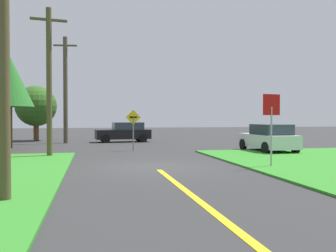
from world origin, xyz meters
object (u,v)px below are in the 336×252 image
object	(u,v)px
car_approaching_junction	(124,132)
utility_pole_mid	(49,80)
car_on_crossroad	(269,138)
utility_pole_far	(65,89)
stop_sign	(271,115)
utility_pole_near	(3,5)
direction_sign	(133,125)
oak_tree_left	(10,81)
pine_tree_center	(36,106)

from	to	relation	value
car_approaching_junction	utility_pole_mid	world-z (taller)	utility_pole_mid
car_on_crossroad	utility_pole_far	bearing A→B (deg)	49.51
stop_sign	car_approaching_junction	xyz separation A→B (m)	(-4.41, 16.97, -1.29)
utility_pole_near	direction_sign	size ratio (longest dim) A/B	3.60
car_on_crossroad	oak_tree_left	world-z (taller)	oak_tree_left
car_approaching_junction	pine_tree_center	distance (m)	8.32
utility_pole_far	pine_tree_center	distance (m)	4.81
utility_pole_near	utility_pole_mid	size ratio (longest dim) A/B	1.18
direction_sign	oak_tree_left	world-z (taller)	oak_tree_left
stop_sign	direction_sign	size ratio (longest dim) A/B	1.18
direction_sign	pine_tree_center	xyz separation A→B (m)	(-7.22, 11.40, 1.47)
stop_sign	oak_tree_left	distance (m)	17.86
oak_tree_left	utility_pole_far	bearing A→B (deg)	48.03
utility_pole_mid	direction_sign	bearing A→B (deg)	30.51
utility_pole_near	utility_pole_far	distance (m)	20.67
utility_pole_near	oak_tree_left	size ratio (longest dim) A/B	1.44
direction_sign	oak_tree_left	size ratio (longest dim) A/B	0.40
oak_tree_left	direction_sign	bearing A→B (deg)	-26.71
utility_pole_far	pine_tree_center	bearing A→B (deg)	126.09
car_approaching_junction	direction_sign	xyz separation A→B (m)	(-0.15, -8.24, 0.74)
utility_pole_mid	pine_tree_center	distance (m)	14.37
utility_pole_mid	pine_tree_center	bearing A→B (deg)	100.65
utility_pole_far	oak_tree_left	bearing A→B (deg)	-131.97
car_on_crossroad	direction_sign	size ratio (longest dim) A/B	1.74
utility_pole_near	stop_sign	bearing A→B (deg)	25.50
car_on_crossroad	direction_sign	world-z (taller)	direction_sign
utility_pole_far	oak_tree_left	distance (m)	4.99
car_approaching_junction	oak_tree_left	world-z (taller)	oak_tree_left
stop_sign	utility_pole_mid	xyz separation A→B (m)	(-9.13, 6.03, 1.82)
direction_sign	utility_pole_mid	bearing A→B (deg)	-149.49
car_on_crossroad	utility_pole_near	bearing A→B (deg)	130.03
car_on_crossroad	utility_pole_mid	distance (m)	12.69
stop_sign	car_approaching_junction	world-z (taller)	stop_sign
direction_sign	pine_tree_center	size ratio (longest dim) A/B	0.52
car_approaching_junction	utility_pole_far	size ratio (longest dim) A/B	0.55
stop_sign	direction_sign	bearing A→B (deg)	-75.85
utility_pole_near	direction_sign	world-z (taller)	utility_pole_near
utility_pole_mid	direction_sign	world-z (taller)	utility_pole_mid
car_on_crossroad	utility_pole_near	distance (m)	16.67
oak_tree_left	pine_tree_center	size ratio (longest dim) A/B	1.29
stop_sign	pine_tree_center	bearing A→B (deg)	-73.10
stop_sign	utility_pole_near	world-z (taller)	utility_pole_near
car_approaching_junction	utility_pole_mid	bearing A→B (deg)	60.97
utility_pole_far	pine_tree_center	xyz separation A→B (m)	(-2.74, 3.76, -1.24)
car_approaching_junction	direction_sign	distance (m)	8.28
car_approaching_junction	utility_pole_near	world-z (taller)	utility_pole_near
utility_pole_mid	oak_tree_left	xyz separation A→B (m)	(-3.24, 6.63, 0.52)
oak_tree_left	utility_pole_near	bearing A→B (deg)	-78.79
stop_sign	car_on_crossroad	xyz separation A→B (m)	(3.17, 6.43, -1.29)
oak_tree_left	utility_pole_mid	bearing A→B (deg)	-63.92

